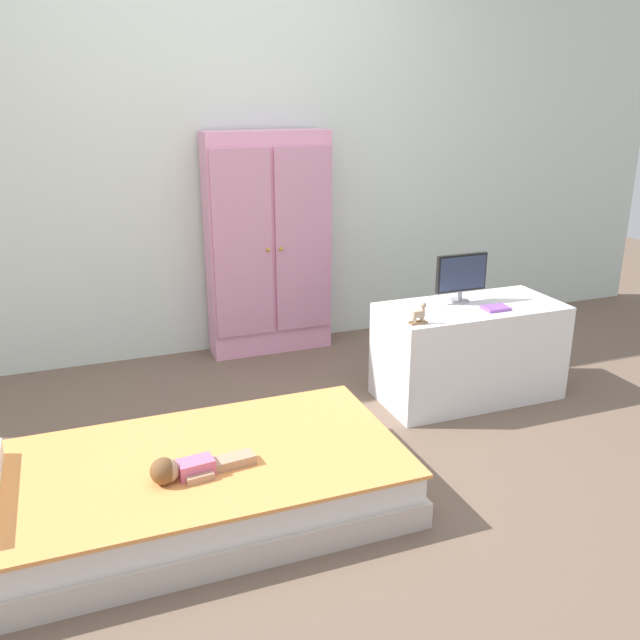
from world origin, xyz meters
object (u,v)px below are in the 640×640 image
(tv_monitor, at_px, (461,275))
(book_purple, at_px, (496,308))
(wardrobe, at_px, (269,245))
(tv_stand, at_px, (469,351))
(doll, at_px, (184,469))
(rocking_horse_toy, at_px, (420,314))
(bed, at_px, (165,492))

(tv_monitor, relative_size, book_purple, 2.23)
(wardrobe, bearing_deg, tv_stand, -53.16)
(tv_stand, distance_m, tv_monitor, 0.41)
(wardrobe, relative_size, tv_monitor, 4.69)
(doll, bearing_deg, rocking_horse_toy, 22.19)
(wardrobe, height_order, tv_monitor, wardrobe)
(tv_monitor, bearing_deg, doll, -155.31)
(doll, relative_size, rocking_horse_toy, 3.72)
(doll, xyz_separation_m, tv_stand, (1.61, 0.65, -0.01))
(book_purple, bearing_deg, wardrobe, 126.67)
(tv_stand, height_order, rocking_horse_toy, rocking_horse_toy)
(bed, bearing_deg, tv_stand, 17.73)
(wardrobe, bearing_deg, bed, -119.71)
(tv_stand, bearing_deg, wardrobe, 126.84)
(bed, height_order, doll, doll)
(wardrobe, bearing_deg, doll, -116.32)
(wardrobe, xyz_separation_m, rocking_horse_toy, (0.38, -1.19, -0.12))
(tv_stand, bearing_deg, rocking_horse_toy, -158.57)
(wardrobe, bearing_deg, book_purple, -53.33)
(wardrobe, relative_size, book_purple, 10.46)
(tv_monitor, xyz_separation_m, rocking_horse_toy, (-0.37, -0.23, -0.10))
(tv_monitor, distance_m, rocking_horse_toy, 0.44)
(tv_monitor, relative_size, rocking_horse_toy, 2.71)
(bed, xyz_separation_m, tv_stand, (1.67, 0.53, 0.14))
(bed, relative_size, book_purple, 14.36)
(rocking_horse_toy, xyz_separation_m, book_purple, (0.46, 0.05, -0.04))
(wardrobe, height_order, rocking_horse_toy, wardrobe)
(bed, xyz_separation_m, doll, (0.06, -0.12, 0.15))
(doll, xyz_separation_m, wardrobe, (0.83, 1.69, 0.41))
(rocking_horse_toy, bearing_deg, bed, -163.44)
(rocking_horse_toy, bearing_deg, doll, -157.81)
(bed, height_order, tv_stand, tv_stand)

